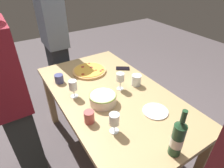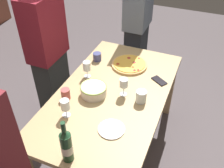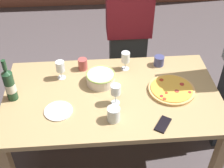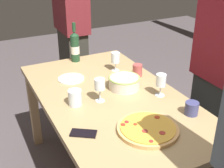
% 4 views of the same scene
% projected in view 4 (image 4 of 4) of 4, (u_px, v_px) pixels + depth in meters
% --- Properties ---
extents(dining_table, '(1.60, 0.90, 0.75)m').
position_uv_depth(dining_table, '(112.00, 108.00, 2.10)').
color(dining_table, tan).
rests_on(dining_table, ground).
extents(pizza, '(0.35, 0.35, 0.03)m').
position_uv_depth(pizza, '(148.00, 129.00, 1.70)').
color(pizza, '#E2AB66').
rests_on(pizza, dining_table).
extents(serving_bowl, '(0.22, 0.22, 0.09)m').
position_uv_depth(serving_bowl, '(124.00, 82.00, 2.15)').
color(serving_bowl, silver).
rests_on(serving_bowl, dining_table).
extents(wine_bottle, '(0.08, 0.08, 0.34)m').
position_uv_depth(wine_bottle, '(75.00, 47.00, 2.58)').
color(wine_bottle, '#1F4226').
rests_on(wine_bottle, dining_table).
extents(wine_glass_near_pizza, '(0.07, 0.07, 0.16)m').
position_uv_depth(wine_glass_near_pizza, '(100.00, 85.00, 1.96)').
color(wine_glass_near_pizza, white).
rests_on(wine_glass_near_pizza, dining_table).
extents(wine_glass_by_bottle, '(0.07, 0.07, 0.16)m').
position_uv_depth(wine_glass_by_bottle, '(161.00, 81.00, 2.03)').
color(wine_glass_by_bottle, white).
rests_on(wine_glass_by_bottle, dining_table).
extents(wine_glass_far_left, '(0.07, 0.07, 0.15)m').
position_uv_depth(wine_glass_far_left, '(115.00, 58.00, 2.41)').
color(wine_glass_far_left, white).
rests_on(wine_glass_far_left, dining_table).
extents(cup_amber, '(0.09, 0.09, 0.10)m').
position_uv_depth(cup_amber, '(75.00, 98.00, 1.94)').
color(cup_amber, white).
rests_on(cup_amber, dining_table).
extents(cup_ceramic, '(0.08, 0.08, 0.08)m').
position_uv_depth(cup_ceramic, '(192.00, 108.00, 1.84)').
color(cup_ceramic, '#3F4375').
rests_on(cup_ceramic, dining_table).
extents(cup_spare, '(0.07, 0.07, 0.09)m').
position_uv_depth(cup_spare, '(137.00, 70.00, 2.34)').
color(cup_spare, '#B24D4A').
rests_on(cup_spare, dining_table).
extents(side_plate, '(0.20, 0.20, 0.01)m').
position_uv_depth(side_plate, '(71.00, 79.00, 2.30)').
color(side_plate, white).
rests_on(side_plate, dining_table).
extents(cell_phone, '(0.14, 0.16, 0.01)m').
position_uv_depth(cell_phone, '(83.00, 133.00, 1.67)').
color(cell_phone, black).
rests_on(cell_phone, dining_table).
extents(person_guest_left, '(0.40, 0.24, 1.65)m').
position_uv_depth(person_guest_left, '(221.00, 75.00, 2.16)').
color(person_guest_left, '#2C302E').
rests_on(person_guest_left, ground).
extents(person_guest_right, '(0.43, 0.24, 1.77)m').
position_uv_depth(person_guest_right, '(72.00, 27.00, 3.02)').
color(person_guest_right, '#323028').
rests_on(person_guest_right, ground).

